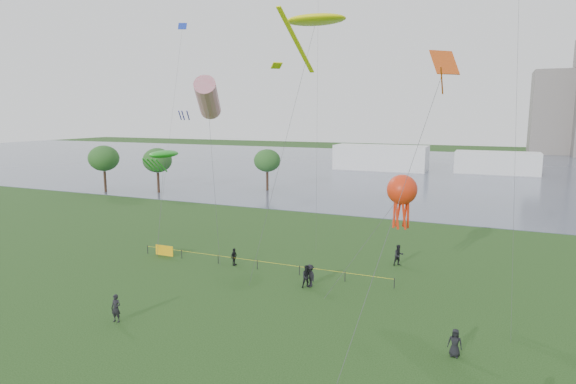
% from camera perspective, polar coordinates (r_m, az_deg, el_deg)
% --- Properties ---
extents(ground_plane, '(400.00, 400.00, 0.00)m').
position_cam_1_polar(ground_plane, '(28.42, -8.47, -19.26)').
color(ground_plane, '#173510').
extents(lake, '(400.00, 120.00, 0.08)m').
position_cam_1_polar(lake, '(122.59, 16.88, 2.53)').
color(lake, slate).
rests_on(lake, ground_plane).
extents(building_low, '(16.00, 18.00, 28.00)m').
position_cam_1_polar(building_low, '(190.03, 29.23, 8.23)').
color(building_low, slate).
rests_on(building_low, ground_plane).
extents(pavilion_left, '(22.00, 8.00, 6.00)m').
position_cam_1_polar(pavilion_left, '(119.32, 10.93, 4.02)').
color(pavilion_left, white).
rests_on(pavilion_left, ground_plane).
extents(pavilion_right, '(18.00, 7.00, 5.00)m').
position_cam_1_polar(pavilion_right, '(119.62, 23.50, 3.20)').
color(pavilion_right, white).
rests_on(pavilion_right, ground_plane).
extents(trees, '(30.15, 17.71, 8.13)m').
position_cam_1_polar(trees, '(86.07, -13.95, 3.73)').
color(trees, '#322017').
rests_on(trees, ground_plane).
extents(fence, '(24.07, 0.07, 1.05)m').
position_cam_1_polar(fence, '(45.78, -10.57, -7.36)').
color(fence, black).
rests_on(fence, ground_plane).
extents(spectator_a, '(1.11, 1.06, 1.81)m').
position_cam_1_polar(spectator_a, '(38.29, 2.27, -9.99)').
color(spectator_a, black).
rests_on(spectator_a, ground_plane).
extents(spectator_b, '(1.32, 1.24, 1.79)m').
position_cam_1_polar(spectator_b, '(38.58, 2.63, -9.85)').
color(spectator_b, black).
rests_on(spectator_b, ground_plane).
extents(spectator_c, '(0.43, 0.94, 1.58)m').
position_cam_1_polar(spectator_c, '(43.95, -6.42, -7.64)').
color(spectator_c, black).
rests_on(spectator_c, ground_plane).
extents(spectator_d, '(0.83, 0.57, 1.62)m').
position_cam_1_polar(spectator_d, '(29.80, 19.18, -16.53)').
color(spectator_d, black).
rests_on(spectator_d, ground_plane).
extents(spectator_f, '(0.72, 0.52, 1.87)m').
position_cam_1_polar(spectator_f, '(34.29, -19.72, -12.85)').
color(spectator_f, black).
rests_on(spectator_f, ground_plane).
extents(spectator_g, '(1.18, 1.14, 1.91)m').
position_cam_1_polar(spectator_g, '(44.70, 12.98, -7.31)').
color(spectator_g, black).
rests_on(spectator_g, ground_plane).
extents(kite_stingray, '(5.36, 10.15, 21.86)m').
position_cam_1_polar(kite_stingray, '(43.46, 3.22, 19.64)').
color(kite_stingray, '#3F3F42').
extents(kite_windsock, '(4.92, 5.28, 16.97)m').
position_cam_1_polar(kite_windsock, '(45.87, -9.50, 10.94)').
color(kite_windsock, '#3F3F42').
extents(kite_creature, '(4.23, 7.69, 9.74)m').
position_cam_1_polar(kite_creature, '(52.25, -14.52, 4.33)').
color(kite_creature, '#3F3F42').
extents(kite_octopus, '(5.97, 4.27, 9.13)m').
position_cam_1_polar(kite_octopus, '(36.32, 13.36, 0.17)').
color(kite_octopus, '#3F3F42').
extents(kite_delta, '(3.93, 12.62, 16.88)m').
position_cam_1_polar(kite_delta, '(27.10, 17.56, 12.86)').
color(kite_delta, '#3F3F42').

